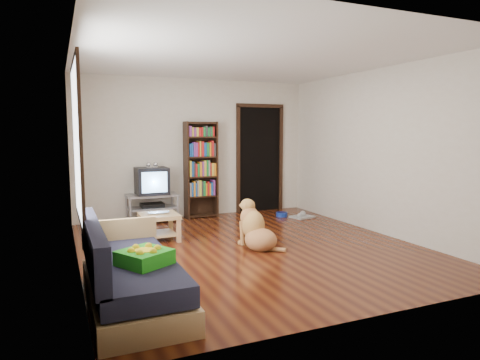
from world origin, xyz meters
name	(u,v)px	position (x,y,z in m)	size (l,w,h in m)	color
ground	(250,247)	(0.00, 0.00, 0.00)	(5.00, 5.00, 0.00)	#53230E
ceiling	(250,57)	(0.00, 0.00, 2.60)	(5.00, 5.00, 0.00)	white
wall_back	(196,148)	(0.00, 2.50, 1.30)	(4.50, 4.50, 0.00)	beige
wall_front	(374,169)	(0.00, -2.50, 1.30)	(4.50, 4.50, 0.00)	beige
wall_left	(74,158)	(-2.25, 0.00, 1.30)	(5.00, 5.00, 0.00)	beige
wall_right	(380,152)	(2.25, 0.00, 1.30)	(5.00, 5.00, 0.00)	beige
green_cushion	(145,257)	(-1.75, -1.56, 0.49)	(0.39, 0.39, 0.13)	#229A1C
laptop	(159,213)	(-1.08, 0.85, 0.41)	(0.31, 0.20, 0.02)	silver
dog_bowl	(282,214)	(1.47, 1.75, 0.04)	(0.22, 0.22, 0.08)	navy
grey_rag	(302,217)	(1.77, 1.50, 0.01)	(0.40, 0.32, 0.03)	gray
window	(77,142)	(-2.23, -0.50, 1.50)	(0.03, 1.46, 1.70)	white
doorway	(260,156)	(1.35, 2.48, 1.12)	(1.03, 0.05, 2.19)	black
tv_stand	(152,207)	(-0.90, 2.25, 0.27)	(0.90, 0.45, 0.50)	#99999E
crt_tv	(151,181)	(-0.90, 2.27, 0.74)	(0.55, 0.52, 0.58)	black
bookshelf	(201,164)	(0.05, 2.34, 1.00)	(0.60, 0.30, 1.80)	black
sofa	(128,277)	(-1.87, -1.38, 0.26)	(0.80, 1.80, 0.80)	tan
coffee_table	(159,222)	(-1.08, 0.88, 0.28)	(0.55, 0.55, 0.40)	tan
dog	(256,230)	(0.06, -0.05, 0.25)	(0.52, 0.79, 0.69)	#BB7848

